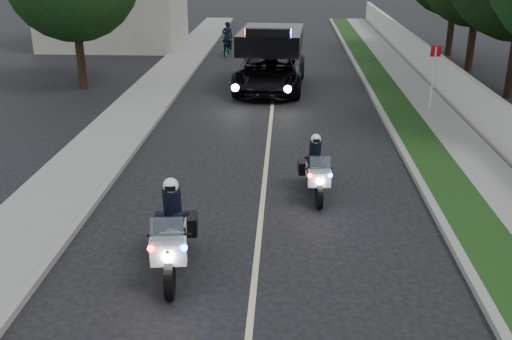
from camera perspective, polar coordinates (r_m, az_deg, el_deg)
The scene contains 19 objects.
ground at distance 11.76m, azimuth -0.01°, elevation -9.27°, with size 120.00×120.00×0.00m, color black.
curb_right at distance 21.27m, azimuth 12.58°, elevation 4.58°, with size 0.20×60.00×0.15m, color gray.
grass_verge at distance 21.40m, azimuth 14.43°, elevation 4.53°, with size 1.20×60.00×0.16m, color #193814.
sidewalk_right at distance 21.69m, azimuth 17.81°, elevation 4.40°, with size 1.40×60.00×0.16m, color gray.
property_wall at distance 21.80m, azimuth 20.56°, elevation 5.98°, with size 0.22×60.00×1.50m, color beige.
curb_left at distance 21.47m, azimuth -9.61°, elevation 4.95°, with size 0.20×60.00×0.15m, color gray.
sidewalk_left at distance 21.74m, azimuth -12.45°, elevation 4.96°, with size 2.00×60.00×0.16m, color gray.
lane_marking at distance 21.00m, azimuth 1.43°, elevation 4.67°, with size 0.12×50.00×0.01m, color #BFB78C.
police_moto_left at distance 11.73m, azimuth -7.90°, elevation -9.59°, with size 0.77×2.21×1.88m, color silver, non-canonical shape.
police_moto_right at distance 14.96m, azimuth 5.70°, elevation -2.42°, with size 0.65×1.86×1.58m, color silver, non-canonical shape.
police_suv at distance 25.93m, azimuth 1.37°, elevation 7.86°, with size 2.81×6.07×2.95m, color black.
bicycle at distance 34.10m, azimuth -2.76°, elevation 11.06°, with size 0.65×1.86×0.97m, color black.
cyclist at distance 34.10m, azimuth -2.76°, elevation 11.06°, with size 0.61×0.41×1.69m, color black.
sign_post at distance 23.42m, azimuth 16.48°, elevation 5.54°, with size 0.40×0.40×2.53m, color #A9120C, non-canonical shape.
tree_right_c at distance 26.65m, azimuth 23.21°, elevation 6.52°, with size 6.32×6.32×10.53m, color #163510, non-canonical shape.
tree_right_d at distance 31.72m, azimuth 19.87°, elevation 9.08°, with size 5.91×5.91×9.84m, color #1A3A13, non-canonical shape.
tree_right_e at distance 35.88m, azimuth 18.12°, elevation 10.57°, with size 5.95×5.95×9.92m, color black, non-canonical shape.
tree_left_near at distance 27.25m, azimuth -16.38°, elevation 7.67°, with size 5.63×5.63×9.38m, color #183D14, non-canonical shape.
tree_left_far at distance 40.12m, azimuth -11.44°, elevation 12.20°, with size 7.24×7.24×12.06m, color black, non-canonical shape.
Camera 1 is at (0.53, -10.13, 5.95)m, focal length 41.18 mm.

